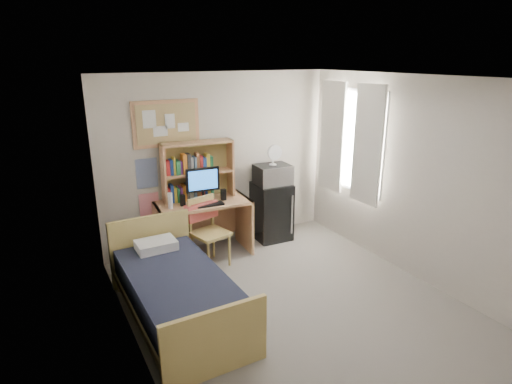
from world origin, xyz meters
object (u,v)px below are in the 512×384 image
microwave (273,175)px  desk_chair (210,233)px  desk_fan (273,156)px  mini_fridge (272,211)px  bed (178,297)px  desk (203,228)px  monitor (203,186)px  speaker_left (183,200)px  speaker_right (223,195)px  bulletin_board (166,124)px

microwave → desk_chair: bearing=-158.5°
desk_fan → mini_fridge: bearing=90.0°
desk_chair → bed: 1.33m
desk → bed: (-0.85, -1.39, -0.14)m
monitor → desk_fan: (1.19, 0.10, 0.27)m
speaker_left → speaker_right: speaker_right is taller
monitor → microwave: (1.19, 0.10, -0.02)m
bulletin_board → speaker_right: bulletin_board is taller
bulletin_board → speaker_left: size_ratio=6.00×
desk → speaker_right: (0.30, -0.08, 0.50)m
desk_chair → monitor: (0.03, 0.30, 0.59)m
speaker_left → bulletin_board: bearing=101.4°
bulletin_board → bed: 2.43m
desk_chair → microwave: size_ratio=1.87×
desk_chair → speaker_left: (-0.27, 0.32, 0.42)m
desk_chair → desk_fan: 1.55m
bulletin_board → desk: 1.58m
desk → bed: desk is taller
desk_chair → desk_fan: (1.22, 0.41, 0.87)m
desk → monitor: monitor is taller
mini_fridge → speaker_left: 1.56m
bed → speaker_right: bearing=47.7°
monitor → speaker_left: (-0.30, 0.02, -0.17)m
mini_fridge → monitor: size_ratio=1.80×
monitor → microwave: 1.19m
mini_fridge → bed: (-2.04, -1.45, -0.18)m
bulletin_board → desk: bearing=-43.6°
desk → speaker_left: bearing=-168.7°
desk_chair → mini_fridge: size_ratio=1.07×
desk_chair → microwave: bearing=3.9°
desk_chair → mini_fridge: desk_chair is taller
bulletin_board → mini_fridge: size_ratio=1.03×
microwave → desk_fan: 0.29m
bulletin_board → monitor: 0.99m
speaker_right → microwave: 0.91m
bed → monitor: monitor is taller
mini_fridge → microwave: bearing=-90.0°
speaker_right → desk_chair: bearing=-135.9°
desk → bed: bearing=-117.7°
desk → speaker_left: size_ratio=8.47×
bed → speaker_left: 1.59m
microwave → bulletin_board: bearing=172.3°
desk_chair → microwave: (1.22, 0.41, 0.57)m
microwave → desk_fan: bearing=0.0°
microwave → desk: bearing=-174.8°
desk → monitor: bearing=-90.0°
bulletin_board → bed: bulletin_board is taller
speaker_left → mini_fridge: bearing=7.9°
desk_chair → monitor: 0.67m
desk_chair → bulletin_board: bearing=99.9°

